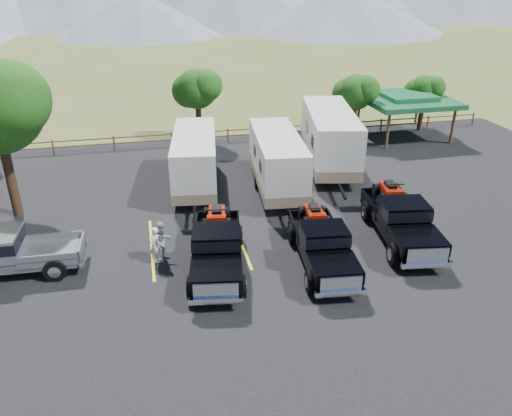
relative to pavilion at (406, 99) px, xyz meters
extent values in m
plane|color=#515925|center=(-13.00, -17.00, -2.79)|extent=(320.00, 320.00, 0.00)
cube|color=black|center=(-13.00, -14.00, -2.77)|extent=(44.00, 34.00, 0.04)
cube|color=yellow|center=(-19.00, -13.00, -2.74)|extent=(0.12, 5.50, 0.01)
cube|color=yellow|center=(-15.00, -13.00, -2.74)|extent=(0.12, 5.50, 0.01)
cube|color=yellow|center=(-11.00, -13.00, -2.74)|extent=(0.12, 5.50, 0.01)
cube|color=yellow|center=(-7.00, -13.00, -2.74)|extent=(0.12, 5.50, 0.01)
cylinder|color=black|center=(-25.50, -8.00, -0.55)|extent=(0.48, 0.48, 4.48)
sphere|color=#1C4B12|center=(-24.54, -8.80, 3.29)|extent=(3.52, 3.52, 3.52)
cylinder|color=black|center=(-4.00, 0.00, -1.39)|extent=(0.39, 0.39, 2.80)
sphere|color=#1C4B12|center=(-4.00, 0.00, 0.71)|extent=(2.52, 2.52, 2.52)
sphere|color=#1C4B12|center=(-3.46, -0.45, 0.98)|extent=(1.98, 1.98, 1.98)
sphere|color=#1C4B12|center=(-4.50, 0.40, 0.53)|extent=(2.16, 2.16, 2.16)
cylinder|color=black|center=(2.00, 1.00, -1.53)|extent=(0.38, 0.38, 2.52)
sphere|color=#1C4B12|center=(2.00, 1.00, 0.36)|extent=(2.24, 2.24, 2.24)
sphere|color=#1C4B12|center=(2.48, 0.60, 0.60)|extent=(1.76, 1.76, 1.76)
sphere|color=#1C4B12|center=(1.55, 1.35, 0.20)|extent=(1.92, 1.92, 1.92)
cylinder|color=black|center=(-15.00, 2.00, -1.25)|extent=(0.41, 0.41, 3.08)
sphere|color=#1C4B12|center=(-15.00, 2.00, 1.06)|extent=(2.80, 2.80, 2.80)
sphere|color=#1C4B12|center=(-14.40, 1.50, 1.36)|extent=(2.20, 2.20, 2.20)
sphere|color=#1C4B12|center=(-15.56, 2.44, 0.86)|extent=(2.40, 2.40, 2.40)
cylinder|color=brown|center=(-25.00, 1.50, -2.29)|extent=(0.12, 0.12, 1.00)
cylinder|color=brown|center=(-21.00, 1.50, -2.29)|extent=(0.12, 0.12, 1.00)
cylinder|color=brown|center=(-17.00, 1.50, -2.29)|extent=(0.12, 0.12, 1.00)
cylinder|color=brown|center=(-13.00, 1.50, -2.29)|extent=(0.12, 0.12, 1.00)
cylinder|color=brown|center=(-9.00, 1.50, -2.29)|extent=(0.12, 0.12, 1.00)
cylinder|color=brown|center=(-5.00, 1.50, -2.29)|extent=(0.12, 0.12, 1.00)
cylinder|color=brown|center=(-1.00, 1.50, -2.29)|extent=(0.12, 0.12, 1.00)
cylinder|color=brown|center=(3.00, 1.50, -2.29)|extent=(0.12, 0.12, 1.00)
cylinder|color=brown|center=(7.00, 1.50, -2.29)|extent=(0.12, 0.12, 1.00)
cube|color=brown|center=(-11.00, 1.50, -2.34)|extent=(36.00, 0.06, 0.08)
cube|color=brown|center=(-11.00, 1.50, -1.94)|extent=(36.00, 0.06, 0.08)
cylinder|color=brown|center=(-2.50, -2.50, -1.49)|extent=(0.20, 0.20, 2.60)
cylinder|color=brown|center=(-2.50, 2.50, -1.49)|extent=(0.20, 0.20, 2.60)
cylinder|color=brown|center=(2.50, -2.50, -1.49)|extent=(0.20, 0.20, 2.60)
cylinder|color=brown|center=(2.50, 2.50, -1.49)|extent=(0.20, 0.20, 2.60)
cube|color=#1C6237|center=(0.00, 0.00, -0.04)|extent=(6.20, 6.20, 0.35)
cube|color=#1C6237|center=(0.00, 0.00, 0.26)|extent=(3.50, 3.50, 0.35)
cone|color=slate|center=(-18.00, 70.00, 1.21)|extent=(32.00, 32.00, 8.00)
cone|color=slate|center=(22.00, 67.00, 1.71)|extent=(40.00, 40.00, 9.00)
cube|color=black|center=(-16.38, -15.31, -2.11)|extent=(2.79, 6.02, 0.37)
cube|color=black|center=(-16.70, -17.23, -1.73)|extent=(2.22, 2.12, 0.51)
cube|color=black|center=(-16.40, -15.43, -1.38)|extent=(2.14, 1.88, 1.02)
cube|color=black|center=(-16.40, -15.43, -1.22)|extent=(2.19, 1.94, 0.46)
cube|color=black|center=(-16.08, -13.51, -1.83)|extent=(2.32, 2.72, 0.56)
cube|color=silver|center=(-16.86, -18.25, -1.78)|extent=(1.62, 0.35, 0.56)
cube|color=silver|center=(-16.87, -18.31, -2.17)|extent=(1.99, 0.51, 0.22)
cube|color=silver|center=(-15.88, -12.30, -2.17)|extent=(1.99, 0.49, 0.22)
cylinder|color=black|center=(-17.65, -17.14, -2.29)|extent=(0.45, 0.95, 0.91)
cylinder|color=black|center=(-15.76, -17.45, -2.29)|extent=(0.45, 0.95, 0.91)
cylinder|color=black|center=(-16.99, -13.17, -2.29)|extent=(0.45, 0.95, 0.91)
cylinder|color=black|center=(-15.11, -13.48, -2.29)|extent=(0.45, 0.95, 0.91)
cube|color=maroon|center=(-16.08, -13.51, -1.14)|extent=(0.92, 1.42, 0.36)
cube|color=black|center=(-16.08, -13.51, -0.89)|extent=(0.53, 0.82, 0.18)
cube|color=maroon|center=(-16.17, -14.06, -1.04)|extent=(0.86, 0.48, 0.22)
cylinder|color=black|center=(-16.15, -13.96, -0.69)|extent=(0.91, 0.21, 0.06)
cylinder|color=black|center=(-16.62, -13.98, -1.35)|extent=(0.35, 0.60, 0.57)
cylinder|color=black|center=(-15.72, -14.13, -1.35)|extent=(0.35, 0.60, 0.57)
cylinder|color=black|center=(-16.44, -12.88, -1.35)|extent=(0.35, 0.60, 0.57)
cylinder|color=black|center=(-15.53, -13.03, -1.35)|extent=(0.35, 0.60, 0.57)
cube|color=black|center=(-12.01, -15.92, -2.13)|extent=(2.40, 5.74, 0.35)
cube|color=black|center=(-12.22, -17.78, -1.77)|extent=(2.06, 1.95, 0.49)
cube|color=black|center=(-12.02, -16.03, -1.43)|extent=(1.99, 1.72, 0.98)
cube|color=black|center=(-12.02, -16.03, -1.28)|extent=(2.04, 1.78, 0.44)
cube|color=black|center=(-11.82, -14.17, -1.86)|extent=(2.12, 2.54, 0.54)
cube|color=silver|center=(-12.32, -18.77, -1.82)|extent=(1.56, 0.25, 0.54)
cube|color=silver|center=(-12.33, -18.83, -2.19)|extent=(1.93, 0.38, 0.22)
cube|color=silver|center=(-11.69, -13.00, -2.19)|extent=(1.92, 0.36, 0.22)
cylinder|color=black|center=(-13.14, -17.74, -2.31)|extent=(0.39, 0.91, 0.88)
cylinder|color=black|center=(-11.31, -17.94, -2.31)|extent=(0.39, 0.91, 0.88)
cylinder|color=black|center=(-12.71, -13.89, -2.31)|extent=(0.39, 0.91, 0.88)
cylinder|color=black|center=(-10.89, -14.09, -2.31)|extent=(0.39, 0.91, 0.88)
cube|color=maroon|center=(-11.82, -14.17, -1.20)|extent=(0.82, 1.34, 0.34)
cube|color=black|center=(-11.82, -14.17, -0.96)|extent=(0.47, 0.77, 0.18)
cube|color=maroon|center=(-11.88, -14.70, -1.10)|extent=(0.82, 0.43, 0.22)
cylinder|color=black|center=(-11.87, -14.60, -0.76)|extent=(0.88, 0.15, 0.06)
cylinder|color=black|center=(-12.32, -14.65, -1.40)|extent=(0.31, 0.57, 0.55)
cylinder|color=black|center=(-11.44, -14.75, -1.40)|extent=(0.31, 0.57, 0.55)
cylinder|color=black|center=(-12.20, -13.58, -1.40)|extent=(0.31, 0.57, 0.55)
cylinder|color=black|center=(-11.32, -13.68, -1.40)|extent=(0.31, 0.57, 0.55)
cube|color=black|center=(-7.80, -14.69, -2.08)|extent=(2.83, 6.26, 0.38)
cube|color=black|center=(-8.10, -16.71, -1.69)|extent=(2.30, 2.19, 0.53)
cube|color=black|center=(-7.82, -14.82, -1.32)|extent=(2.22, 1.93, 1.06)
cube|color=black|center=(-7.82, -14.82, -1.16)|extent=(2.27, 2.00, 0.48)
cube|color=black|center=(-7.51, -12.81, -1.79)|extent=(2.39, 2.82, 0.58)
cube|color=silver|center=(-8.26, -17.77, -1.74)|extent=(1.69, 0.34, 0.58)
cube|color=silver|center=(-8.27, -17.84, -2.14)|extent=(2.08, 0.50, 0.23)
cube|color=silver|center=(-7.32, -11.55, -2.14)|extent=(2.08, 0.48, 0.23)
cylinder|color=black|center=(-9.10, -16.62, -2.27)|extent=(0.46, 0.99, 0.95)
cylinder|color=black|center=(-7.13, -16.92, -2.27)|extent=(0.46, 0.99, 0.95)
cylinder|color=black|center=(-8.47, -12.47, -2.27)|extent=(0.46, 0.99, 0.95)
cylinder|color=black|center=(-6.50, -12.77, -2.27)|extent=(0.46, 0.99, 0.95)
cube|color=maroon|center=(-7.51, -12.81, -1.07)|extent=(0.94, 1.47, 0.37)
cube|color=black|center=(-7.51, -12.81, -0.81)|extent=(0.54, 0.85, 0.19)
cube|color=maroon|center=(-7.60, -13.38, -0.97)|extent=(0.89, 0.49, 0.23)
cylinder|color=black|center=(-7.58, -13.28, -0.60)|extent=(0.95, 0.21, 0.06)
cylinder|color=black|center=(-8.07, -13.31, -1.29)|extent=(0.36, 0.63, 0.59)
cylinder|color=black|center=(-7.13, -13.46, -1.29)|extent=(0.36, 0.63, 0.59)
cylinder|color=black|center=(-7.90, -12.16, -1.29)|extent=(0.36, 0.63, 0.59)
cylinder|color=black|center=(-6.95, -12.30, -1.29)|extent=(0.36, 0.63, 0.59)
cube|color=silver|center=(-16.23, -6.47, -0.93)|extent=(3.25, 7.43, 2.59)
cube|color=#816F59|center=(-16.23, -6.47, -1.93)|extent=(3.28, 7.47, 0.57)
cube|color=black|center=(-17.62, -8.09, -0.67)|extent=(0.14, 0.86, 0.57)
cube|color=black|center=(-15.32, -8.41, -0.67)|extent=(0.14, 0.86, 0.57)
cylinder|color=black|center=(-17.26, -6.04, -2.41)|extent=(0.33, 0.70, 0.67)
cylinder|color=black|center=(-15.12, -6.33, -2.41)|extent=(0.33, 0.70, 0.67)
cube|color=black|center=(-16.83, -10.88, -2.27)|extent=(0.35, 1.72, 0.10)
cube|color=silver|center=(-11.81, -7.77, -0.89)|extent=(3.10, 7.53, 2.63)
cube|color=#816F59|center=(-11.81, -7.77, -1.92)|extent=(3.13, 7.56, 0.59)
cube|color=black|center=(-13.18, -9.47, -0.63)|extent=(0.11, 0.88, 0.59)
cube|color=black|center=(-10.83, -9.72, -0.63)|extent=(0.11, 0.88, 0.59)
cylinder|color=black|center=(-12.87, -7.37, -2.41)|extent=(0.31, 0.71, 0.68)
cylinder|color=black|center=(-10.68, -7.60, -2.41)|extent=(0.31, 0.71, 0.68)
cube|color=black|center=(-12.29, -12.29, -2.26)|extent=(0.30, 1.76, 0.10)
cube|color=silver|center=(-7.74, -5.05, -0.65)|extent=(4.29, 8.63, 2.97)
cube|color=#816F59|center=(-7.74, -5.05, -1.81)|extent=(4.32, 8.67, 0.66)
cube|color=black|center=(-9.47, -6.80, -0.36)|extent=(0.23, 0.97, 0.66)
cube|color=black|center=(-6.86, -7.35, -0.36)|extent=(0.23, 0.97, 0.66)
cylinder|color=black|center=(-8.89, -4.47, -2.36)|extent=(0.43, 0.81, 0.77)
cylinder|color=black|center=(-6.46, -4.98, -2.36)|extent=(0.43, 0.81, 0.77)
cube|color=black|center=(-8.79, -10.07, -2.20)|extent=(0.54, 1.97, 0.11)
cube|color=gray|center=(-24.78, -13.72, -2.12)|extent=(5.77, 2.04, 0.36)
cube|color=gray|center=(-24.90, -13.72, -1.40)|extent=(1.63, 1.94, 1.00)
cube|color=gray|center=(-22.98, -13.78, -1.84)|extent=(2.47, 2.01, 0.55)
cube|color=silver|center=(-21.77, -13.83, -2.18)|extent=(0.23, 1.97, 0.22)
cylinder|color=black|center=(-22.76, -12.85, -2.30)|extent=(0.91, 0.33, 0.90)
cylinder|color=black|center=(-22.83, -14.73, -2.30)|extent=(0.91, 0.33, 0.90)
imported|color=white|center=(-18.82, -14.23, -1.91)|extent=(0.73, 0.65, 1.67)
imported|color=gray|center=(-18.52, -14.13, -1.84)|extent=(1.10, 1.02, 1.82)
camera|label=1|loc=(-18.73, -32.94, 8.52)|focal=35.00mm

